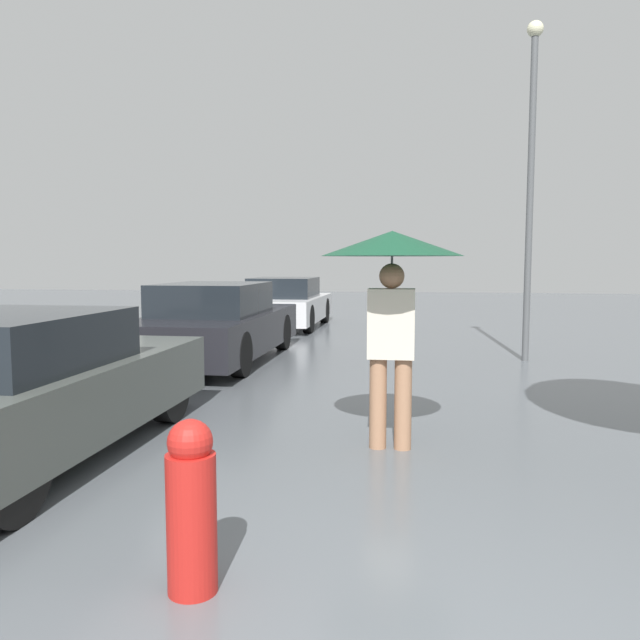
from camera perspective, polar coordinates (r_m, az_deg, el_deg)
The scene contains 6 objects.
pedestrian at distance 5.17m, azimuth 6.59°, elevation 4.63°, with size 1.17×1.17×1.82m.
parked_car_nearest at distance 5.60m, azimuth -26.81°, elevation -5.57°, with size 1.89×3.95×1.18m.
parked_car_middle at distance 9.97m, azimuth -9.43°, elevation -0.40°, with size 1.70×4.38×1.23m.
parked_car_farthest at distance 14.90m, azimuth -3.16°, elevation 1.49°, with size 1.69×3.88×1.18m.
street_lamp at distance 10.40m, azimuth 18.74°, elevation 13.29°, with size 0.25×0.25×5.19m.
fire_hydrant at distance 3.13m, azimuth -11.68°, elevation -16.39°, with size 0.24×0.24×0.84m.
Camera 1 is at (-0.17, -1.96, 1.58)m, focal length 35.00 mm.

